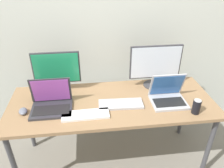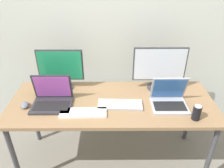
# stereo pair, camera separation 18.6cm
# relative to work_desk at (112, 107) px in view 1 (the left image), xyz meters

# --- Properties ---
(ground_plane) EXTENTS (16.00, 16.00, 0.00)m
(ground_plane) POSITION_rel_work_desk_xyz_m (0.00, 0.00, -0.68)
(ground_plane) COLOR gray
(wall_back) EXTENTS (7.00, 0.08, 2.60)m
(wall_back) POSITION_rel_work_desk_xyz_m (0.00, 0.59, 0.62)
(wall_back) COLOR silver
(wall_back) RESTS_ON ground
(work_desk) EXTENTS (1.83, 0.70, 0.74)m
(work_desk) POSITION_rel_work_desk_xyz_m (0.00, 0.00, 0.00)
(work_desk) COLOR #424247
(work_desk) RESTS_ON ground
(monitor_left) EXTENTS (0.43, 0.20, 0.40)m
(monitor_left) POSITION_rel_work_desk_xyz_m (-0.48, 0.23, 0.28)
(monitor_left) COLOR #38383D
(monitor_left) RESTS_ON work_desk
(monitor_center) EXTENTS (0.50, 0.19, 0.42)m
(monitor_center) POSITION_rel_work_desk_xyz_m (0.44, 0.22, 0.29)
(monitor_center) COLOR #38383D
(monitor_center) RESTS_ON work_desk
(laptop_silver) EXTENTS (0.34, 0.25, 0.26)m
(laptop_silver) POSITION_rel_work_desk_xyz_m (-0.52, -0.04, 0.12)
(laptop_silver) COLOR #2D2D33
(laptop_silver) RESTS_ON work_desk
(laptop_secondary) EXTENTS (0.30, 0.25, 0.26)m
(laptop_secondary) POSITION_rel_work_desk_xyz_m (0.49, -0.05, 0.12)
(laptop_secondary) COLOR #B7B7BC
(laptop_secondary) RESTS_ON work_desk
(keyboard_main) EXTENTS (0.39, 0.14, 0.02)m
(keyboard_main) POSITION_rel_work_desk_xyz_m (-0.24, -0.18, 0.07)
(keyboard_main) COLOR white
(keyboard_main) RESTS_ON work_desk
(keyboard_aux) EXTENTS (0.39, 0.17, 0.02)m
(keyboard_aux) POSITION_rel_work_desk_xyz_m (0.07, -0.07, 0.07)
(keyboard_aux) COLOR #B2B2B7
(keyboard_aux) RESTS_ON work_desk
(mouse_by_keyboard) EXTENTS (0.09, 0.11, 0.04)m
(mouse_by_keyboard) POSITION_rel_work_desk_xyz_m (-0.75, -0.08, 0.08)
(mouse_by_keyboard) COLOR slate
(mouse_by_keyboard) RESTS_ON work_desk
(soda_can_near_keyboard) EXTENTS (0.07, 0.07, 0.13)m
(soda_can_near_keyboard) POSITION_rel_work_desk_xyz_m (0.67, -0.25, 0.12)
(soda_can_near_keyboard) COLOR black
(soda_can_near_keyboard) RESTS_ON work_desk
(soda_can_by_laptop) EXTENTS (0.07, 0.07, 0.13)m
(soda_can_by_laptop) POSITION_rel_work_desk_xyz_m (-0.68, 0.10, 0.12)
(soda_can_by_laptop) COLOR black
(soda_can_by_laptop) RESTS_ON work_desk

